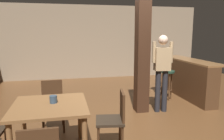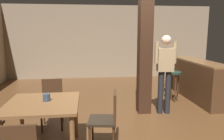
{
  "view_description": "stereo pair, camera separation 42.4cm",
  "coord_description": "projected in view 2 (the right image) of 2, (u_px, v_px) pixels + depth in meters",
  "views": [
    {
      "loc": [
        -1.34,
        -4.0,
        1.78
      ],
      "look_at": [
        -0.43,
        0.19,
        1.04
      ],
      "focal_mm": 35.0,
      "sensor_mm": 36.0,
      "label": 1
    },
    {
      "loc": [
        -0.92,
        -4.07,
        1.78
      ],
      "look_at": [
        -0.43,
        0.19,
        1.04
      ],
      "focal_mm": 35.0,
      "sensor_mm": 36.0,
      "label": 2
    }
  ],
  "objects": [
    {
      "name": "ground_plane",
      "position": [
        134.0,
        122.0,
        4.4
      ],
      "size": [
        10.8,
        10.8,
        0.0
      ],
      "primitive_type": "plane",
      "color": "brown"
    },
    {
      "name": "bar_counter",
      "position": [
        194.0,
        79.0,
        5.86
      ],
      "size": [
        0.56,
        2.33,
        1.04
      ],
      "color": "brown",
      "rests_on": "ground_plane"
    },
    {
      "name": "wall_back",
      "position": [
        110.0,
        42.0,
        8.56
      ],
      "size": [
        8.0,
        0.1,
        2.8
      ],
      "primitive_type": "cube",
      "color": "gray",
      "rests_on": "ground_plane"
    },
    {
      "name": "bar_stool_near",
      "position": [
        174.0,
        79.0,
        5.61
      ],
      "size": [
        0.36,
        0.36,
        0.78
      ],
      "color": "#1E3828",
      "rests_on": "ground_plane"
    },
    {
      "name": "bar_stool_mid",
      "position": [
        168.0,
        74.0,
        6.26
      ],
      "size": [
        0.37,
        0.37,
        0.8
      ],
      "color": "#1E3828",
      "rests_on": "ground_plane"
    },
    {
      "name": "napkin_cup",
      "position": [
        47.0,
        97.0,
        3.2
      ],
      "size": [
        0.11,
        0.11,
        0.11
      ],
      "primitive_type": "cylinder",
      "color": "#33475B",
      "rests_on": "dining_table"
    },
    {
      "name": "standing_person",
      "position": [
        165.0,
        69.0,
        4.7
      ],
      "size": [
        0.47,
        0.24,
        1.72
      ],
      "color": "tan",
      "rests_on": "ground_plane"
    },
    {
      "name": "chair_north",
      "position": [
        52.0,
        101.0,
        4.12
      ],
      "size": [
        0.45,
        0.45,
        0.89
      ],
      "color": "#2D2319",
      "rests_on": "ground_plane"
    },
    {
      "name": "dining_table",
      "position": [
        43.0,
        110.0,
        3.17
      ],
      "size": [
        1.03,
        1.03,
        0.78
      ],
      "color": "brown",
      "rests_on": "ground_plane"
    },
    {
      "name": "pillar",
      "position": [
        145.0,
        50.0,
        4.71
      ],
      "size": [
        0.28,
        0.28,
        2.8
      ],
      "primitive_type": "cube",
      "color": "#382114",
      "rests_on": "ground_plane"
    },
    {
      "name": "chair_east",
      "position": [
        107.0,
        117.0,
        3.32
      ],
      "size": [
        0.48,
        0.48,
        0.89
      ],
      "color": "#2D2319",
      "rests_on": "ground_plane"
    }
  ]
}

